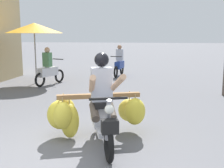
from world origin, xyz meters
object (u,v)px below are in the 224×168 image
motorbike_main_loaded (95,111)px  motorbike_distant_ahead_left (119,63)px  market_umbrella_near_shop (34,28)px  motorbike_distant_ahead_right (49,70)px

motorbike_main_loaded → motorbike_distant_ahead_left: (-0.60, 7.93, 0.05)m
market_umbrella_near_shop → motorbike_distant_ahead_right: bearing=-28.4°
motorbike_main_loaded → market_umbrella_near_shop: size_ratio=0.85×
motorbike_main_loaded → motorbike_distant_ahead_left: 7.95m
motorbike_distant_ahead_left → motorbike_main_loaded: bearing=-85.6°
motorbike_main_loaded → motorbike_distant_ahead_left: size_ratio=1.21×
motorbike_distant_ahead_left → market_umbrella_near_shop: size_ratio=0.71×
motorbike_main_loaded → market_umbrella_near_shop: bearing=122.5°
motorbike_distant_ahead_left → market_umbrella_near_shop: (-2.93, -2.39, 1.53)m
motorbike_main_loaded → motorbike_distant_ahead_right: 5.95m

